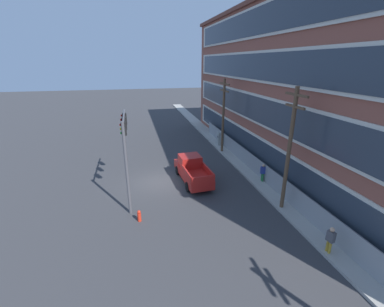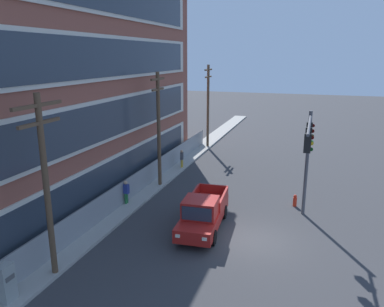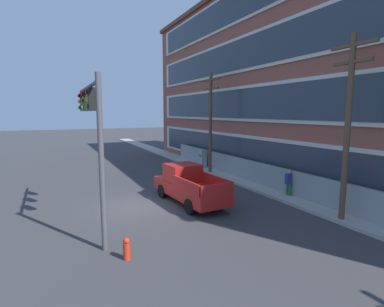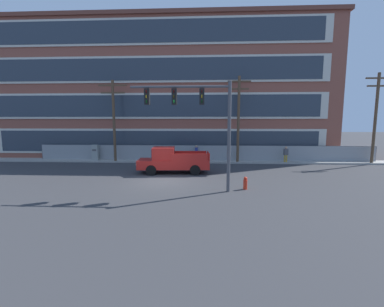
{
  "view_description": "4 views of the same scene",
  "coord_description": "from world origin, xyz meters",
  "px_view_note": "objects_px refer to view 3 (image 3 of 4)",
  "views": [
    {
      "loc": [
        19.96,
        -1.57,
        9.73
      ],
      "look_at": [
        2.97,
        2.37,
        3.44
      ],
      "focal_mm": 24.0,
      "sensor_mm": 36.0,
      "label": 1
    },
    {
      "loc": [
        -17.99,
        -2.43,
        9.44
      ],
      "look_at": [
        2.87,
        4.45,
        3.65
      ],
      "focal_mm": 35.0,
      "sensor_mm": 36.0,
      "label": 2
    },
    {
      "loc": [
        15.12,
        -3.85,
        5.0
      ],
      "look_at": [
        1.65,
        2.6,
        2.94
      ],
      "focal_mm": 28.0,
      "sensor_mm": 36.0,
      "label": 3
    },
    {
      "loc": [
        2.98,
        -17.04,
        4.16
      ],
      "look_at": [
        2.04,
        1.54,
        1.76
      ],
      "focal_mm": 24.0,
      "sensor_mm": 36.0,
      "label": 4
    }
  ],
  "objects_px": {
    "utility_pole_near_corner": "(210,118)",
    "fire_hydrant": "(127,249)",
    "traffic_signal_mast": "(93,121)",
    "electrical_cabinet": "(203,159)",
    "pickup_truck_red": "(188,185)",
    "utility_pole_midblock": "(348,122)",
    "pedestrian_near_cabinet": "(289,182)"
  },
  "relations": [
    {
      "from": "utility_pole_midblock",
      "to": "electrical_cabinet",
      "type": "xyz_separation_m",
      "value": [
        -14.38,
        0.34,
        -3.73
      ]
    },
    {
      "from": "fire_hydrant",
      "to": "pedestrian_near_cabinet",
      "type": "bearing_deg",
      "value": 107.77
    },
    {
      "from": "pedestrian_near_cabinet",
      "to": "electrical_cabinet",
      "type": "bearing_deg",
      "value": -178.42
    },
    {
      "from": "pedestrian_near_cabinet",
      "to": "fire_hydrant",
      "type": "relative_size",
      "value": 2.17
    },
    {
      "from": "fire_hydrant",
      "to": "utility_pole_midblock",
      "type": "bearing_deg",
      "value": 85.66
    },
    {
      "from": "utility_pole_midblock",
      "to": "traffic_signal_mast",
      "type": "bearing_deg",
      "value": -109.39
    },
    {
      "from": "utility_pole_midblock",
      "to": "pedestrian_near_cabinet",
      "type": "height_order",
      "value": "utility_pole_midblock"
    },
    {
      "from": "traffic_signal_mast",
      "to": "utility_pole_midblock",
      "type": "distance_m",
      "value": 10.9
    },
    {
      "from": "pickup_truck_red",
      "to": "electrical_cabinet",
      "type": "xyz_separation_m",
      "value": [
        -8.55,
        5.4,
        -0.11
      ]
    },
    {
      "from": "pickup_truck_red",
      "to": "utility_pole_near_corner",
      "type": "relative_size",
      "value": 0.72
    },
    {
      "from": "utility_pole_near_corner",
      "to": "utility_pole_midblock",
      "type": "height_order",
      "value": "utility_pole_midblock"
    },
    {
      "from": "traffic_signal_mast",
      "to": "utility_pole_midblock",
      "type": "bearing_deg",
      "value": 70.61
    },
    {
      "from": "traffic_signal_mast",
      "to": "pedestrian_near_cabinet",
      "type": "xyz_separation_m",
      "value": [
        -0.44,
        10.9,
        -3.67
      ]
    },
    {
      "from": "utility_pole_near_corner",
      "to": "pedestrian_near_cabinet",
      "type": "relative_size",
      "value": 4.75
    },
    {
      "from": "traffic_signal_mast",
      "to": "electrical_cabinet",
      "type": "bearing_deg",
      "value": 135.38
    },
    {
      "from": "pickup_truck_red",
      "to": "pedestrian_near_cabinet",
      "type": "relative_size",
      "value": 3.4
    },
    {
      "from": "utility_pole_near_corner",
      "to": "traffic_signal_mast",
      "type": "bearing_deg",
      "value": -49.92
    },
    {
      "from": "traffic_signal_mast",
      "to": "pickup_truck_red",
      "type": "xyz_separation_m",
      "value": [
        -2.2,
        5.22,
        -3.68
      ]
    },
    {
      "from": "electrical_cabinet",
      "to": "traffic_signal_mast",
      "type": "bearing_deg",
      "value": -44.62
    },
    {
      "from": "utility_pole_near_corner",
      "to": "fire_hydrant",
      "type": "distance_m",
      "value": 15.47
    },
    {
      "from": "traffic_signal_mast",
      "to": "utility_pole_near_corner",
      "type": "xyz_separation_m",
      "value": [
        -8.54,
        10.14,
        -0.13
      ]
    },
    {
      "from": "fire_hydrant",
      "to": "utility_pole_near_corner",
      "type": "bearing_deg",
      "value": 139.96
    },
    {
      "from": "electrical_cabinet",
      "to": "fire_hydrant",
      "type": "distance_m",
      "value": 16.96
    },
    {
      "from": "utility_pole_midblock",
      "to": "electrical_cabinet",
      "type": "bearing_deg",
      "value": 178.64
    },
    {
      "from": "pedestrian_near_cabinet",
      "to": "fire_hydrant",
      "type": "bearing_deg",
      "value": -72.23
    },
    {
      "from": "utility_pole_midblock",
      "to": "fire_hydrant",
      "type": "relative_size",
      "value": 10.69
    },
    {
      "from": "utility_pole_midblock",
      "to": "electrical_cabinet",
      "type": "height_order",
      "value": "utility_pole_midblock"
    },
    {
      "from": "pickup_truck_red",
      "to": "utility_pole_midblock",
      "type": "relative_size",
      "value": 0.69
    },
    {
      "from": "electrical_cabinet",
      "to": "utility_pole_midblock",
      "type": "bearing_deg",
      "value": -1.36
    },
    {
      "from": "utility_pole_midblock",
      "to": "electrical_cabinet",
      "type": "distance_m",
      "value": 14.86
    },
    {
      "from": "electrical_cabinet",
      "to": "fire_hydrant",
      "type": "relative_size",
      "value": 2.18
    },
    {
      "from": "utility_pole_near_corner",
      "to": "fire_hydrant",
      "type": "relative_size",
      "value": 10.3
    }
  ]
}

